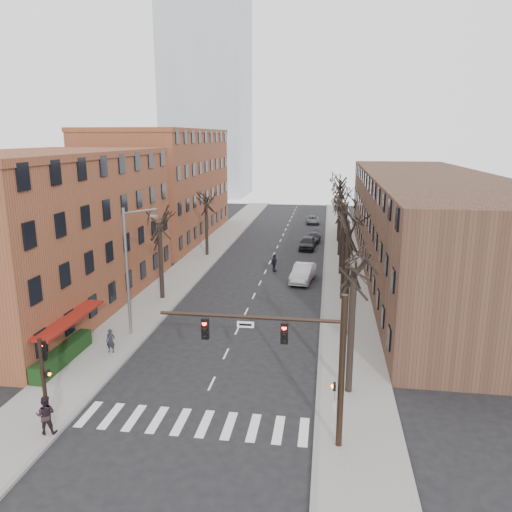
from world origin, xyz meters
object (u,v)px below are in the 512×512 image
at_px(silver_sedan, 303,273).
at_px(parked_car_near, 308,243).
at_px(parked_car_mid, 313,237).
at_px(pedestrian_a, 111,341).

distance_m(silver_sedan, parked_car_near, 14.24).
xyz_separation_m(silver_sedan, parked_car_near, (-0.20, 14.24, -0.06)).
xyz_separation_m(parked_car_mid, pedestrian_a, (-11.61, -36.82, 0.30)).
relative_size(silver_sedan, parked_car_near, 1.11).
bearing_deg(parked_car_near, silver_sedan, -86.24).
bearing_deg(parked_car_near, parked_car_mid, 85.48).
height_order(parked_car_mid, pedestrian_a, pedestrian_a).
height_order(parked_car_near, parked_car_mid, parked_car_near).
height_order(silver_sedan, pedestrian_a, pedestrian_a).
xyz_separation_m(silver_sedan, pedestrian_a, (-11.25, -18.26, 0.08)).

